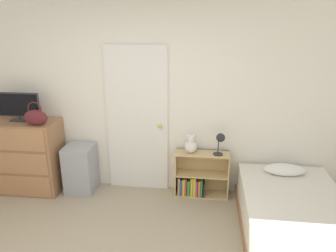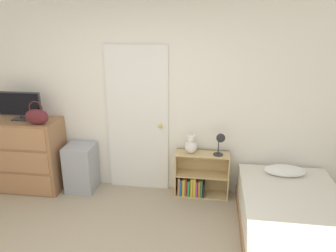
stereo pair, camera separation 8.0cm
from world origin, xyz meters
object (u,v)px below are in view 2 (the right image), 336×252
handbag (37,116)px  bed (294,221)px  desk_lamp (220,140)px  teddy_bear (191,145)px  storage_bin (81,168)px  tv (19,105)px  bookshelf (198,179)px  dresser (24,155)px

handbag → bed: size_ratio=0.17×
handbag → desk_lamp: (2.36, 0.23, -0.29)m
handbag → teddy_bear: (1.98, 0.27, -0.39)m
handbag → storage_bin: handbag is taller
tv → teddy_bear: tv is taller
bookshelf → desk_lamp: 0.66m
tv → storage_bin: (0.78, 0.03, -0.89)m
teddy_bear → desk_lamp: desk_lamp is taller
tv → desk_lamp: (2.69, 0.07, -0.38)m
desk_lamp → bed: desk_lamp is taller
storage_bin → teddy_bear: bearing=2.6°
dresser → storage_bin: (0.80, 0.06, -0.17)m
teddy_bear → bed: bearing=-34.1°
dresser → handbag: (0.35, -0.14, 0.62)m
storage_bin → bed: (2.73, -0.74, -0.10)m
bed → dresser: bearing=169.0°
dresser → bookshelf: (2.43, 0.13, -0.26)m
bookshelf → bed: bookshelf is taller
handbag → teddy_bear: 2.04m
dresser → bed: (3.53, -0.69, -0.28)m
storage_bin → tv: bearing=-177.5°
tv → bed: size_ratio=0.32×
teddy_bear → dresser: bearing=-176.9°
teddy_bear → desk_lamp: bearing=-5.9°
dresser → teddy_bear: (2.33, 0.13, 0.23)m
tv → teddy_bear: bearing=2.6°
handbag → teddy_bear: bearing=7.7°
storage_bin → teddy_bear: (1.53, 0.07, 0.40)m
bed → desk_lamp: bearing=136.6°
bookshelf → desk_lamp: bearing=-8.8°
bookshelf → bed: (1.10, -0.82, -0.01)m
bookshelf → handbag: bearing=-172.5°
storage_bin → handbag: bearing=-156.2°
dresser → bed: size_ratio=0.55×
storage_bin → desk_lamp: desk_lamp is taller
dresser → bookshelf: size_ratio=1.45×
bookshelf → bed: bearing=-36.7°
tv → storage_bin: size_ratio=0.92×
teddy_bear → desk_lamp: 0.40m
storage_bin → bed: size_ratio=0.35×
dresser → tv: size_ratio=1.71×
dresser → handbag: size_ratio=3.34×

